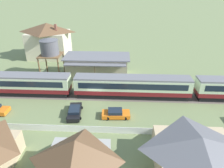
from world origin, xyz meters
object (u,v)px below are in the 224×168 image
(station_building, at_px, (97,66))
(station_house_brown_roof, at_px, (49,40))
(water_tower, at_px, (49,47))
(parked_car_orange_2, at_px, (116,114))
(parked_car_black, at_px, (75,111))
(yard_tree_0, at_px, (46,41))
(cottage_brown_roof_2, at_px, (77,162))
(cottage_grey_roof, at_px, (198,156))
(passenger_train, at_px, (134,86))

(station_building, relative_size, station_house_brown_roof, 1.26)
(station_house_brown_roof, relative_size, water_tower, 1.30)
(parked_car_orange_2, bearing_deg, parked_car_black, 174.67)
(parked_car_orange_2, distance_m, yard_tree_0, 34.94)
(cottage_brown_roof_2, relative_size, parked_car_orange_2, 1.52)
(parked_car_black, bearing_deg, water_tower, 23.05)
(cottage_grey_roof, height_order, yard_tree_0, yard_tree_0)
(parked_car_black, bearing_deg, cottage_grey_roof, -129.53)
(station_building, bearing_deg, yard_tree_0, 140.70)
(cottage_brown_roof_2, height_order, cottage_grey_roof, cottage_brown_roof_2)
(passenger_train, height_order, cottage_brown_roof_2, cottage_brown_roof_2)
(passenger_train, xyz_separation_m, cottage_brown_roof_2, (-6.29, -17.91, 0.82))
(passenger_train, height_order, yard_tree_0, yard_tree_0)
(water_tower, bearing_deg, parked_car_orange_2, -45.52)
(station_house_brown_roof, distance_m, yard_tree_0, 1.70)
(station_building, relative_size, water_tower, 1.64)
(passenger_train, distance_m, cottage_grey_roof, 17.17)
(passenger_train, height_order, station_house_brown_roof, station_house_brown_roof)
(cottage_brown_roof_2, bearing_deg, passenger_train, 70.64)
(station_house_brown_roof, height_order, yard_tree_0, station_house_brown_roof)
(parked_car_orange_2, bearing_deg, passenger_train, 61.74)
(cottage_brown_roof_2, distance_m, cottage_grey_roof, 12.23)
(station_building, bearing_deg, parked_car_black, -96.98)
(passenger_train, xyz_separation_m, cottage_grey_roof, (5.80, -16.15, 0.43))
(cottage_grey_roof, distance_m, parked_car_orange_2, 13.32)
(water_tower, bearing_deg, parked_car_black, -61.07)
(water_tower, distance_m, cottage_grey_roof, 33.86)
(station_building, relative_size, yard_tree_0, 2.25)
(water_tower, xyz_separation_m, parked_car_black, (7.95, -14.38, -5.87))
(station_building, xyz_separation_m, water_tower, (-9.80, -0.72, 4.17))
(station_house_brown_roof, bearing_deg, station_building, -39.45)
(station_house_brown_roof, xyz_separation_m, water_tower, (4.71, -12.66, 1.75))
(station_house_brown_roof, distance_m, water_tower, 13.62)
(cottage_grey_roof, bearing_deg, cottage_brown_roof_2, -171.70)
(passenger_train, distance_m, parked_car_black, 11.26)
(cottage_grey_roof, distance_m, yard_tree_0, 47.90)
(passenger_train, height_order, parked_car_black, passenger_train)
(cottage_brown_roof_2, relative_size, parked_car_black, 1.40)
(station_house_brown_roof, relative_size, cottage_brown_roof_2, 1.66)
(station_building, bearing_deg, cottage_brown_roof_2, -87.44)
(passenger_train, relative_size, parked_car_orange_2, 14.48)
(station_building, xyz_separation_m, cottage_grey_roof, (13.30, -25.18, 0.30))
(cottage_grey_roof, bearing_deg, parked_car_black, 146.36)
(station_house_brown_roof, xyz_separation_m, cottage_brown_roof_2, (15.71, -38.88, -1.73))
(station_house_brown_roof, bearing_deg, parked_car_orange_2, -55.05)
(water_tower, xyz_separation_m, cottage_brown_roof_2, (11.00, -26.22, -3.48))
(passenger_train, relative_size, water_tower, 7.46)
(cottage_grey_roof, height_order, parked_car_black, cottage_grey_roof)
(cottage_grey_roof, xyz_separation_m, parked_car_black, (-15.14, 10.08, -2.01))
(station_building, bearing_deg, water_tower, -175.79)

